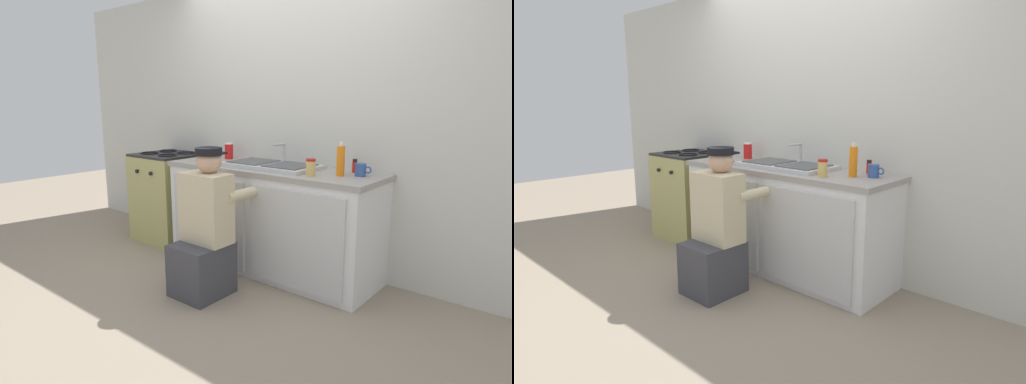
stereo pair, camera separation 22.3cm
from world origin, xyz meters
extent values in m
plane|color=gray|center=(0.00, 0.00, 0.00)|extent=(12.00, 12.00, 0.00)
cube|color=silver|center=(0.00, 0.65, 1.25)|extent=(6.00, 0.10, 2.50)
cube|color=white|center=(0.00, 0.30, 0.42)|extent=(1.87, 0.60, 0.85)
cube|color=silver|center=(-0.45, -0.01, 0.42)|extent=(0.82, 0.02, 0.75)
cube|color=silver|center=(0.45, -0.01, 0.42)|extent=(0.82, 0.02, 0.75)
cube|color=#9E9993|center=(0.00, 0.30, 0.87)|extent=(1.91, 0.62, 0.04)
cube|color=silver|center=(0.00, 0.30, 0.91)|extent=(0.80, 0.44, 0.03)
cube|color=#4C4F51|center=(-0.19, 0.30, 0.93)|extent=(0.33, 0.35, 0.01)
cube|color=#4C4F51|center=(0.19, 0.30, 0.93)|extent=(0.33, 0.35, 0.01)
cylinder|color=#B7BABF|center=(0.00, 0.49, 0.98)|extent=(0.02, 0.02, 0.18)
cylinder|color=#B7BABF|center=(0.00, 0.41, 1.07)|extent=(0.02, 0.16, 0.02)
cube|color=tan|center=(-1.33, 0.30, 0.44)|extent=(0.62, 0.60, 0.88)
cube|color=#262628|center=(-1.33, 0.30, 0.89)|extent=(0.61, 0.59, 0.02)
torus|color=black|center=(-1.47, 0.18, 0.91)|extent=(0.19, 0.19, 0.02)
torus|color=black|center=(-1.19, 0.18, 0.91)|extent=(0.19, 0.19, 0.02)
torus|color=black|center=(-1.47, 0.42, 0.91)|extent=(0.19, 0.19, 0.02)
torus|color=black|center=(-1.19, 0.42, 0.91)|extent=(0.19, 0.19, 0.02)
cylinder|color=black|center=(-1.44, -0.01, 0.75)|extent=(0.04, 0.02, 0.04)
cylinder|color=black|center=(-1.22, -0.01, 0.75)|extent=(0.04, 0.02, 0.04)
cube|color=#3F3F47|center=(-0.09, -0.44, 0.20)|extent=(0.36, 0.40, 0.40)
cube|color=beige|center=(-0.09, -0.38, 0.66)|extent=(0.38, 0.22, 0.52)
sphere|color=tan|center=(-0.09, -0.34, 1.01)|extent=(0.19, 0.19, 0.19)
cylinder|color=black|center=(-0.09, -0.34, 1.08)|extent=(0.20, 0.20, 0.06)
cube|color=black|center=(-0.09, -0.25, 1.06)|extent=(0.13, 0.09, 0.02)
cylinder|color=beige|center=(-0.26, -0.18, 0.75)|extent=(0.08, 0.30, 0.08)
cylinder|color=beige|center=(0.08, -0.18, 0.75)|extent=(0.08, 0.30, 0.08)
cube|color=black|center=(-0.59, 0.15, 0.90)|extent=(0.07, 0.14, 0.01)
cube|color=green|center=(-0.59, 0.15, 0.90)|extent=(0.06, 0.12, 0.00)
cylinder|color=orange|center=(0.64, 0.30, 1.00)|extent=(0.06, 0.06, 0.22)
cylinder|color=white|center=(0.64, 0.30, 1.13)|extent=(0.03, 0.03, 0.03)
cylinder|color=#DBB760|center=(0.48, 0.15, 0.95)|extent=(0.07, 0.07, 0.11)
cylinder|color=#B21E19|center=(0.48, 0.15, 1.01)|extent=(0.07, 0.07, 0.02)
cylinder|color=#335699|center=(0.77, 0.37, 0.94)|extent=(0.08, 0.08, 0.09)
torus|color=#335699|center=(0.83, 0.37, 0.94)|extent=(0.06, 0.01, 0.06)
cylinder|color=red|center=(-0.62, 0.46, 0.96)|extent=(0.08, 0.08, 0.14)
cylinder|color=white|center=(-0.62, 0.46, 1.04)|extent=(0.08, 0.08, 0.01)
cylinder|color=red|center=(0.66, 0.49, 0.93)|extent=(0.04, 0.04, 0.08)
cylinder|color=black|center=(0.66, 0.49, 0.99)|extent=(0.04, 0.04, 0.02)
camera|label=1|loc=(2.12, -2.52, 1.44)|focal=30.00mm
camera|label=2|loc=(2.29, -2.38, 1.44)|focal=30.00mm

